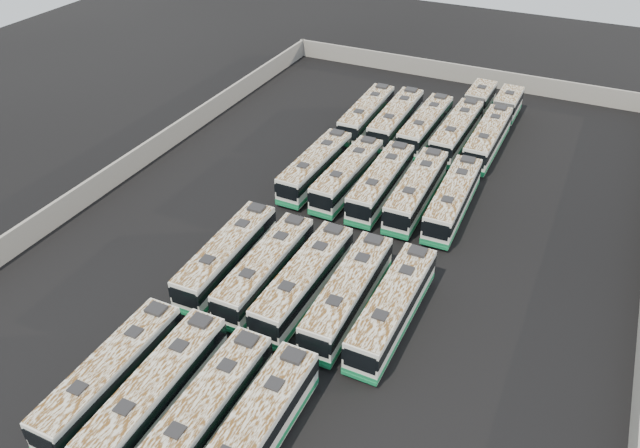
{
  "coord_description": "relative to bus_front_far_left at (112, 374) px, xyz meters",
  "views": [
    {
      "loc": [
        15.93,
        -38.21,
        29.83
      ],
      "look_at": [
        -1.61,
        -1.52,
        1.6
      ],
      "focal_mm": 35.0,
      "sensor_mm": 36.0,
      "label": 1
    }
  ],
  "objects": [
    {
      "name": "perimeter_wall",
      "position": [
        6.01,
        20.85,
        -0.48
      ],
      "size": [
        45.2,
        73.2,
        2.2
      ],
      "color": "gray",
      "rests_on": "ground"
    },
    {
      "name": "bus_back_left",
      "position": [
        3.29,
        40.13,
        0.06
      ],
      "size": [
        2.6,
        11.44,
        3.21
      ],
      "rotation": [
        0.0,
        0.0,
        0.02
      ],
      "color": "silver",
      "rests_on": "ground"
    },
    {
      "name": "bus_midback_far_left",
      "position": [
        0.03,
        27.52,
        0.01
      ],
      "size": [
        2.52,
        11.05,
        3.1
      ],
      "rotation": [
        0.0,
        0.0,
        -0.02
      ],
      "color": "silver",
      "rests_on": "ground"
    },
    {
      "name": "bus_midfront_far_right",
      "position": [
        12.99,
        12.59,
        0.06
      ],
      "size": [
        2.49,
        11.39,
        3.2
      ],
      "rotation": [
        0.0,
        0.0,
        -0.01
      ],
      "color": "silver",
      "rests_on": "ground"
    },
    {
      "name": "bus_back_far_left",
      "position": [
        0.04,
        39.99,
        0.02
      ],
      "size": [
        2.61,
        11.19,
        3.14
      ],
      "rotation": [
        0.0,
        0.0,
        0.02
      ],
      "color": "silver",
      "rests_on": "ground"
    },
    {
      "name": "bus_midback_far_right",
      "position": [
        12.94,
        27.52,
        0.03
      ],
      "size": [
        2.64,
        11.24,
        3.15
      ],
      "rotation": [
        0.0,
        0.0,
        0.02
      ],
      "color": "silver",
      "rests_on": "ground"
    },
    {
      "name": "bus_back_far_right",
      "position": [
        13.01,
        42.96,
        0.02
      ],
      "size": [
        2.51,
        17.31,
        3.13
      ],
      "rotation": [
        0.0,
        0.0,
        -0.01
      ],
      "color": "silver",
      "rests_on": "ground"
    },
    {
      "name": "bus_front_right",
      "position": [
        9.7,
        -0.04,
        0.06
      ],
      "size": [
        2.45,
        11.38,
        3.2
      ],
      "rotation": [
        0.0,
        0.0,
        0.0
      ],
      "color": "silver",
      "rests_on": "ground"
    },
    {
      "name": "bus_midback_center",
      "position": [
        6.5,
        27.42,
        0.04
      ],
      "size": [
        2.53,
        11.27,
        3.16
      ],
      "rotation": [
        0.0,
        0.0,
        0.01
      ],
      "color": "silver",
      "rests_on": "ground"
    },
    {
      "name": "bus_front_left",
      "position": [
        3.23,
        0.08,
        0.05
      ],
      "size": [
        2.55,
        11.38,
        3.2
      ],
      "rotation": [
        0.0,
        0.0,
        0.01
      ],
      "color": "silver",
      "rests_on": "ground"
    },
    {
      "name": "bus_front_far_left",
      "position": [
        0.0,
        0.0,
        0.0
      ],
      "size": [
        2.39,
        10.99,
        3.09
      ],
      "rotation": [
        0.0,
        0.0,
        0.01
      ],
      "color": "silver",
      "rests_on": "ground"
    },
    {
      "name": "bus_midfront_left",
      "position": [
        3.29,
        12.55,
        0.02
      ],
      "size": [
        2.39,
        11.09,
        3.12
      ],
      "rotation": [
        0.0,
        0.0,
        0.0
      ],
      "color": "silver",
      "rests_on": "ground"
    },
    {
      "name": "bus_back_right",
      "position": [
        9.85,
        43.04,
        0.05
      ],
      "size": [
        2.72,
        17.61,
        3.19
      ],
      "rotation": [
        0.0,
        0.0,
        -0.02
      ],
      "color": "silver",
      "rests_on": "ground"
    },
    {
      "name": "bus_front_center",
      "position": [
        6.57,
        0.05,
        0.03
      ],
      "size": [
        2.39,
        11.18,
        3.15
      ],
      "rotation": [
        0.0,
        0.0,
        0.0
      ],
      "color": "silver",
      "rests_on": "ground"
    },
    {
      "name": "bus_midfront_right",
      "position": [
        9.79,
        12.57,
        0.06
      ],
      "size": [
        2.61,
        11.41,
        3.2
      ],
      "rotation": [
        0.0,
        0.0,
        0.02
      ],
      "color": "silver",
      "rests_on": "ground"
    },
    {
      "name": "bus_back_center",
      "position": [
        6.52,
        40.07,
        0.03
      ],
      "size": [
        2.57,
        11.2,
        3.14
      ],
      "rotation": [
        0.0,
        0.0,
        -0.02
      ],
      "color": "silver",
      "rests_on": "ground"
    },
    {
      "name": "bus_midfront_center",
      "position": [
        6.44,
        12.5,
        0.06
      ],
      "size": [
        2.6,
        11.43,
        3.21
      ],
      "rotation": [
        0.0,
        0.0,
        -0.02
      ],
      "color": "silver",
      "rests_on": "ground"
    },
    {
      "name": "ground",
      "position": [
        6.01,
        20.85,
        -1.58
      ],
      "size": [
        140.0,
        140.0,
        0.0
      ],
      "primitive_type": "plane",
      "color": "black",
      "rests_on": "ground"
    },
    {
      "name": "bus_midback_left",
      "position": [
        3.29,
        27.37,
        0.01
      ],
      "size": [
        2.58,
        11.1,
        3.11
      ],
      "rotation": [
        0.0,
        0.0,
        -0.02
      ],
      "color": "silver",
      "rests_on": "ground"
    },
    {
      "name": "bus_midback_right",
      "position": [
        9.72,
        27.48,
        0.05
      ],
      "size": [
        2.6,
        11.34,
        3.18
      ],
      "rotation": [
        0.0,
        0.0,
        0.02
      ],
      "color": "silver",
      "rests_on": "ground"
    },
    {
      "name": "bus_midfront_far_left",
      "position": [
        -0.04,
        12.66,
        0.03
      ],
      "size": [
        2.66,
        11.24,
        3.15
      ],
      "rotation": [
        0.0,
        0.0,
        0.03
      ],
      "color": "silver",
      "rests_on": "ground"
    }
  ]
}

